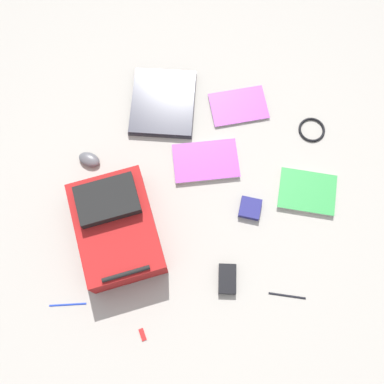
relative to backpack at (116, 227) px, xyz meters
name	(u,v)px	position (x,y,z in m)	size (l,w,h in m)	color
ground_plane	(181,189)	(0.18, -0.25, -0.08)	(3.97, 3.97, 0.00)	gray
backpack	(116,227)	(0.00, 0.00, 0.00)	(0.48, 0.40, 0.19)	maroon
laptop	(163,103)	(0.58, -0.18, -0.07)	(0.34, 0.30, 0.03)	#24242C
book_blue	(206,161)	(0.30, -0.36, -0.07)	(0.20, 0.29, 0.02)	silver
book_red	(239,106)	(0.56, -0.51, -0.08)	(0.20, 0.27, 0.01)	silver
book_comic	(307,192)	(0.15, -0.78, -0.07)	(0.22, 0.26, 0.02)	silver
computer_mouse	(89,160)	(0.31, 0.13, -0.06)	(0.06, 0.09, 0.03)	#4C4C51
cable_coil	(312,130)	(0.44, -0.83, -0.08)	(0.12, 0.12, 0.01)	black
power_brick	(227,279)	(-0.20, -0.43, -0.07)	(0.07, 0.12, 0.03)	black
pen_black	(287,296)	(-0.27, -0.67, -0.08)	(0.01, 0.01, 0.15)	black
pen_blue	(68,305)	(-0.29, 0.19, -0.08)	(0.01, 0.01, 0.14)	#1933B2
earbud_pouch	(250,208)	(0.09, -0.54, -0.07)	(0.09, 0.09, 0.03)	navy
usb_stick	(143,335)	(-0.40, -0.10, -0.08)	(0.02, 0.05, 0.01)	#B21919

